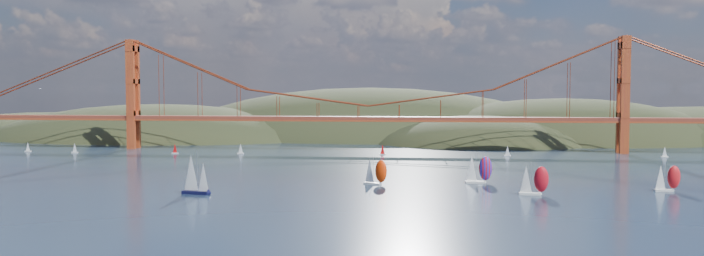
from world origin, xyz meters
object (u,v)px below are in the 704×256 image
object	(u,v)px
racer_rwb	(478,169)
sloop_navy	(195,175)
racer_0	(375,171)
racer_1	(533,180)
racer_2	(667,178)

from	to	relation	value
racer_rwb	sloop_navy	bearing A→B (deg)	-166.10
sloop_navy	racer_rwb	bearing A→B (deg)	30.68
sloop_navy	racer_rwb	distance (m)	88.85
racer_0	racer_rwb	world-z (taller)	racer_rwb
racer_0	racer_rwb	distance (m)	33.51
racer_0	racer_1	distance (m)	49.16
sloop_navy	racer_0	bearing A→B (deg)	35.76
racer_0	racer_2	size ratio (longest dim) A/B	1.04
racer_1	racer_0	bearing A→B (deg)	163.45
sloop_navy	racer_0	size ratio (longest dim) A/B	1.39
sloop_navy	racer_1	world-z (taller)	sloop_navy
racer_1	racer_2	bearing A→B (deg)	18.20
sloop_navy	racer_2	size ratio (longest dim) A/B	1.45
sloop_navy	racer_2	distance (m)	138.65
sloop_navy	racer_1	xyz separation A→B (m)	(96.75, 8.79, -1.14)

